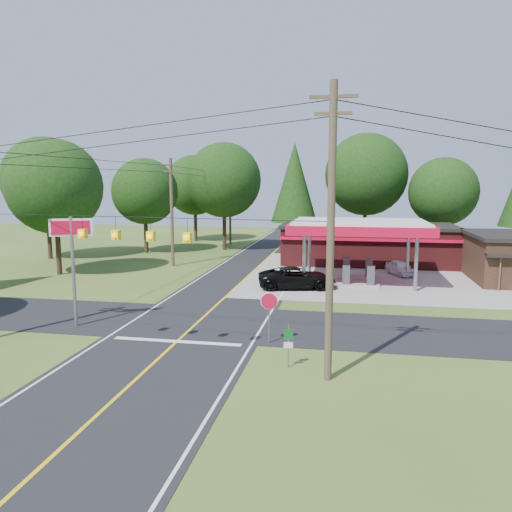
% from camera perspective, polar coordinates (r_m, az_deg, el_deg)
% --- Properties ---
extents(ground, '(120.00, 120.00, 0.00)m').
position_cam_1_polar(ground, '(28.47, -6.60, -7.51)').
color(ground, '#3A581F').
rests_on(ground, ground).
extents(main_highway, '(8.00, 120.00, 0.02)m').
position_cam_1_polar(main_highway, '(28.47, -6.60, -7.49)').
color(main_highway, black).
rests_on(main_highway, ground).
extents(cross_road, '(70.00, 7.00, 0.02)m').
position_cam_1_polar(cross_road, '(28.47, -6.60, -7.48)').
color(cross_road, black).
rests_on(cross_road, ground).
extents(lane_center_yellow, '(0.15, 110.00, 0.00)m').
position_cam_1_polar(lane_center_yellow, '(28.47, -6.60, -7.46)').
color(lane_center_yellow, yellow).
rests_on(lane_center_yellow, main_highway).
extents(gas_canopy, '(10.60, 7.40, 4.88)m').
position_cam_1_polar(gas_canopy, '(39.32, 11.72, 3.10)').
color(gas_canopy, gray).
rests_on(gas_canopy, ground).
extents(convenience_store, '(16.40, 7.55, 3.80)m').
position_cam_1_polar(convenience_store, '(49.52, 12.58, 1.39)').
color(convenience_store, '#5C1A1B').
rests_on(convenience_store, ground).
extents(utility_pole_near_right, '(1.80, 0.30, 11.50)m').
position_cam_1_polar(utility_pole_near_right, '(19.25, 8.54, 2.90)').
color(utility_pole_near_right, '#473828').
rests_on(utility_pole_near_right, ground).
extents(utility_pole_far_left, '(1.80, 0.30, 10.00)m').
position_cam_1_polar(utility_pole_far_left, '(47.08, -9.61, 5.14)').
color(utility_pole_far_left, '#473828').
rests_on(utility_pole_far_left, ground).
extents(utility_pole_north, '(0.30, 0.30, 9.50)m').
position_cam_1_polar(utility_pole_north, '(62.96, -2.98, 5.62)').
color(utility_pole_north, '#473828').
rests_on(utility_pole_north, ground).
extents(overhead_beacons, '(17.04, 2.04, 1.03)m').
position_cam_1_polar(overhead_beacons, '(22.19, -13.91, 4.12)').
color(overhead_beacons, black).
rests_on(overhead_beacons, ground).
extents(treeline_backdrop, '(70.27, 51.59, 13.30)m').
position_cam_1_polar(treeline_backdrop, '(50.70, 2.22, 8.06)').
color(treeline_backdrop, '#332316').
rests_on(treeline_backdrop, ground).
extents(suv_car, '(6.69, 6.69, 1.58)m').
position_cam_1_polar(suv_car, '(37.00, 4.66, -2.52)').
color(suv_car, black).
rests_on(suv_car, ground).
extents(sedan_car, '(4.60, 4.60, 1.21)m').
position_cam_1_polar(sedan_car, '(43.97, 16.19, -1.33)').
color(sedan_car, white).
rests_on(sedan_car, ground).
extents(big_stop_sign, '(2.07, 0.96, 5.98)m').
position_cam_1_polar(big_stop_sign, '(28.36, -20.29, 0.96)').
color(big_stop_sign, gray).
rests_on(big_stop_sign, ground).
extents(octagonal_stop_sign, '(0.89, 0.16, 2.57)m').
position_cam_1_polar(octagonal_stop_sign, '(24.14, 1.51, -5.62)').
color(octagonal_stop_sign, gray).
rests_on(octagonal_stop_sign, ground).
extents(route_sign_post, '(0.39, 0.12, 1.91)m').
position_cam_1_polar(route_sign_post, '(21.33, 3.72, -9.78)').
color(route_sign_post, gray).
rests_on(route_sign_post, ground).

